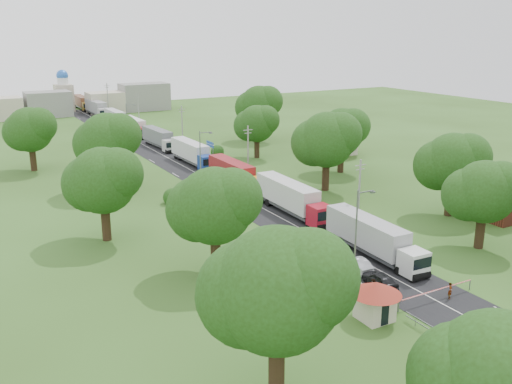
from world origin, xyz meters
TOP-DOWN VIEW (x-y plane):
  - ground at (0.00, 0.00)m, footprint 260.00×260.00m
  - road at (0.00, 20.00)m, footprint 8.00×200.00m
  - boom_barrier at (-1.36, -25.00)m, footprint 9.22×0.35m
  - guard_booth at (-7.20, -25.00)m, footprint 4.40×4.40m
  - guard_rail at (-5.00, -35.00)m, footprint 0.10×17.00m
  - info_sign at (5.20, 35.00)m, footprint 0.12×3.10m
  - pole_1 at (5.50, -7.00)m, footprint 1.60×0.24m
  - pole_2 at (5.50, 21.00)m, footprint 1.60×0.24m
  - pole_3 at (5.50, 49.00)m, footprint 1.60×0.24m
  - pole_4 at (5.50, 77.00)m, footprint 1.60×0.24m
  - pole_5 at (5.50, 105.00)m, footprint 1.60×0.24m
  - lamp_0 at (-5.35, -20.00)m, footprint 2.03×0.22m
  - lamp_1 at (-5.35, 15.00)m, footprint 2.03×0.22m
  - lamp_2 at (-5.35, 50.00)m, footprint 2.03×0.22m
  - tree_2 at (13.99, -17.86)m, footprint 8.00×8.00m
  - tree_3 at (19.99, -7.84)m, footprint 8.80×8.80m
  - tree_4 at (12.99, 10.17)m, footprint 9.60×9.60m
  - tree_5 at (21.99, 18.16)m, footprint 8.80×8.80m
  - tree_6 at (14.99, 35.14)m, footprint 8.00×8.00m
  - tree_7 at (23.99, 50.17)m, footprint 9.60×9.60m
  - tree_8 at (-14.01, -41.86)m, footprint 8.00×8.00m
  - tree_9 at (-20.01, -29.83)m, footprint 9.60×9.60m
  - tree_10 at (-15.01, -9.84)m, footprint 8.80×8.80m
  - tree_11 at (-22.01, 5.16)m, footprint 8.80×8.80m
  - tree_12 at (-16.01, 25.17)m, footprint 9.60×9.60m
  - tree_13 at (-24.01, 45.16)m, footprint 8.80×8.80m
  - house_brick at (26.00, -12.00)m, footprint 8.60×6.60m
  - house_cream at (30.00, 30.00)m, footprint 10.08×10.08m
  - distant_town at (0.68, 110.00)m, footprint 52.00×8.00m
  - church at (-4.00, 118.00)m, footprint 5.00×5.00m
  - truck_0 at (1.84, -13.95)m, footprint 2.92×14.62m
  - truck_1 at (2.15, 2.74)m, footprint 2.86×15.30m
  - truck_2 at (1.82, 18.77)m, footprint 2.53×14.17m
  - truck_3 at (2.05, 36.01)m, footprint 2.69×14.59m
  - truck_4 at (2.00, 53.33)m, footprint 2.92×13.70m
  - truck_5 at (2.19, 70.19)m, footprint 2.50×13.76m
  - truck_6 at (2.22, 85.76)m, footprint 2.52×13.56m
  - truck_7 at (1.97, 103.96)m, footprint 3.22×15.46m
  - truck_8 at (1.62, 120.91)m, footprint 2.48×14.34m
  - car_lane_front at (-2.53, -20.33)m, footprint 2.18×4.46m
  - car_lane_mid at (-2.21, -16.23)m, footprint 1.69×4.43m
  - car_lane_rear at (-3.00, -11.34)m, footprint 2.69×5.82m
  - car_verge_near at (8.00, 8.95)m, footprint 2.63×5.31m
  - car_verge_far at (6.71, 26.14)m, footprint 2.08×4.93m
  - pedestrian_near at (1.37, -25.44)m, footprint 0.68×0.63m
  - pedestrian_booth at (-4.80, -22.00)m, footprint 0.91×1.06m

SIDE VIEW (x-z plane):
  - ground at x=0.00m, z-range 0.00..0.00m
  - road at x=0.00m, z-range -0.02..0.02m
  - guard_rail at x=-5.00m, z-range -0.85..0.85m
  - car_lane_mid at x=-2.21m, z-range 0.00..1.44m
  - car_verge_near at x=8.00m, z-range 0.00..1.45m
  - car_lane_front at x=-2.53m, z-range 0.00..1.46m
  - pedestrian_near at x=1.37m, z-range 0.00..1.57m
  - car_lane_rear at x=-3.00m, z-range 0.00..1.65m
  - car_verge_far at x=6.71m, z-range 0.00..1.67m
  - boom_barrier at x=-1.36m, z-range 0.30..1.48m
  - pedestrian_booth at x=-4.80m, z-range 0.00..1.91m
  - truck_6 at x=2.22m, z-range 0.11..3.87m
  - truck_4 at x=2.00m, z-range 0.12..3.90m
  - truck_5 at x=2.19m, z-range 0.12..3.93m
  - truck_2 at x=1.82m, z-range 0.12..4.05m
  - truck_8 at x=1.62m, z-range 0.12..4.10m
  - truck_3 at x=2.05m, z-range 0.12..4.17m
  - truck_0 at x=1.84m, z-range 0.12..4.17m
  - guard_booth at x=-7.20m, z-range 0.44..3.89m
  - truck_1 at x=2.15m, z-range 0.13..4.37m
  - truck_7 at x=1.97m, z-range 0.13..4.40m
  - house_brick at x=26.00m, z-range 0.05..5.25m
  - info_sign at x=5.20m, z-range 0.95..5.05m
  - distant_town at x=0.68m, z-range -0.51..7.49m
  - house_cream at x=30.00m, z-range 0.74..6.54m
  - pole_1 at x=5.50m, z-range 0.18..9.18m
  - pole_2 at x=5.50m, z-range 0.18..9.18m
  - pole_3 at x=5.50m, z-range 0.18..9.18m
  - pole_4 at x=5.50m, z-range 0.18..9.18m
  - pole_5 at x=5.50m, z-range 0.18..9.18m
  - church at x=-4.00m, z-range -0.76..11.54m
  - lamp_0 at x=-5.35m, z-range 0.55..10.55m
  - lamp_1 at x=-5.35m, z-range 0.55..10.55m
  - lamp_2 at x=-5.35m, z-range 0.55..10.55m
  - tree_2 at x=13.99m, z-range 1.55..11.65m
  - tree_6 at x=14.99m, z-range 1.55..11.65m
  - tree_8 at x=-14.01m, z-range 1.55..11.65m
  - tree_3 at x=19.99m, z-range 1.69..12.76m
  - tree_5 at x=21.99m, z-range 1.69..12.76m
  - tree_10 at x=-15.01m, z-range 1.69..12.76m
  - tree_11 at x=-22.01m, z-range 1.69..12.76m
  - tree_13 at x=-24.01m, z-range 1.69..12.76m
  - tree_4 at x=12.99m, z-range 1.83..13.88m
  - tree_7 at x=23.99m, z-range 1.83..13.88m
  - tree_9 at x=-20.01m, z-range 1.83..13.88m
  - tree_12 at x=-16.01m, z-range 1.83..13.88m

